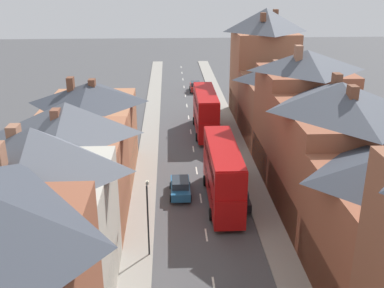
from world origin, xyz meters
The scene contains 12 objects.
pavement_left centered at (-5.10, 38.00, 0.07)m, with size 2.20×104.00×0.14m, color gray.
pavement_right centered at (5.10, 38.00, 0.07)m, with size 2.20×104.00×0.14m, color gray.
centre_line_dashes centered at (0.00, 36.00, 0.01)m, with size 0.14×97.80×0.01m.
terrace_row_left centered at (-10.19, 9.89, 5.61)m, with size 8.00×47.32×12.82m.
terrace_row_right centered at (10.18, 20.60, 5.83)m, with size 8.00×65.61×14.54m.
double_decker_bus_lead centered at (1.79, 41.55, 2.82)m, with size 2.74×10.80×5.30m.
double_decker_bus_mid_street centered at (1.79, 23.22, 2.82)m, with size 2.74×10.80×5.30m.
car_near_blue centered at (-1.80, 24.70, 0.83)m, with size 1.90×4.17×1.64m.
car_near_silver centered at (1.80, 62.67, 0.85)m, with size 1.90×3.92×1.69m.
car_parked_right_a centered at (3.10, 29.33, 0.80)m, with size 1.90×3.86×1.58m.
car_parked_left_b centered at (3.10, 22.49, 0.82)m, with size 1.90×3.91×1.63m.
street_lamp centered at (-4.25, 15.64, 3.24)m, with size 0.20×1.12×5.50m.
Camera 1 is at (-2.63, -11.51, 18.73)m, focal length 42.00 mm.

